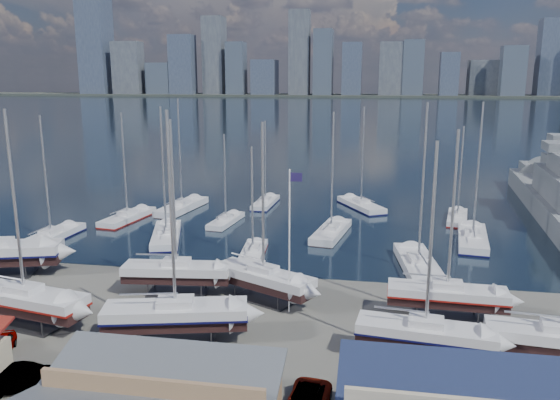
# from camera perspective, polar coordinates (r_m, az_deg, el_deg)

# --- Properties ---
(ground) EXTENTS (1400.00, 1400.00, 0.00)m
(ground) POSITION_cam_1_polar(r_m,az_deg,el_deg) (44.57, -4.96, -12.24)
(ground) COLOR #605E59
(ground) RESTS_ON ground
(water) EXTENTS (1400.00, 600.00, 0.40)m
(water) POSITION_cam_1_polar(r_m,az_deg,el_deg) (349.76, 8.13, 9.31)
(water) COLOR #172636
(water) RESTS_ON ground
(far_shore) EXTENTS (1400.00, 80.00, 2.20)m
(far_shore) POSITION_cam_1_polar(r_m,az_deg,el_deg) (609.44, 8.93, 10.72)
(far_shore) COLOR #2D332D
(far_shore) RESTS_ON ground
(skyline) EXTENTS (639.14, 43.80, 107.69)m
(skyline) POSITION_cam_1_polar(r_m,az_deg,el_deg) (603.48, 8.28, 14.33)
(skyline) COLOR #475166
(skyline) RESTS_ON far_shore
(sailboat_cradle_1) EXTENTS (10.65, 4.77, 16.59)m
(sailboat_cradle_1) POSITION_cam_1_polar(r_m,az_deg,el_deg) (46.73, -25.09, -9.44)
(sailboat_cradle_1) COLOR #2D2D33
(sailboat_cradle_1) RESTS_ON ground
(sailboat_cradle_2) EXTENTS (9.63, 3.66, 15.39)m
(sailboat_cradle_2) POSITION_cam_1_polar(r_m,az_deg,el_deg) (49.33, -10.74, -7.36)
(sailboat_cradle_2) COLOR #2D2D33
(sailboat_cradle_2) RESTS_ON ground
(sailboat_cradle_3) EXTENTS (10.73, 5.23, 16.66)m
(sailboat_cradle_3) POSITION_cam_1_polar(r_m,az_deg,el_deg) (40.71, -10.83, -11.67)
(sailboat_cradle_3) COLOR #2D2D33
(sailboat_cradle_3) RESTS_ON ground
(sailboat_cradle_4) EXTENTS (9.50, 6.55, 15.29)m
(sailboat_cradle_4) POSITION_cam_1_polar(r_m,az_deg,el_deg) (47.00, -1.74, -8.16)
(sailboat_cradle_4) COLOR #2D2D33
(sailboat_cradle_4) RESTS_ON ground
(sailboat_cradle_5) EXTENTS (9.41, 3.60, 14.92)m
(sailboat_cradle_5) POSITION_cam_1_polar(r_m,az_deg,el_deg) (38.71, 14.94, -13.36)
(sailboat_cradle_5) COLOR #2D2D33
(sailboat_cradle_5) RESTS_ON ground
(sailboat_cradle_6) EXTENTS (9.34, 2.95, 15.03)m
(sailboat_cradle_6) POSITION_cam_1_polar(r_m,az_deg,el_deg) (45.50, 17.06, -9.48)
(sailboat_cradle_6) COLOR #2D2D33
(sailboat_cradle_6) RESTS_ON ground
(sailboat_cradle_7) EXTENTS (9.37, 3.48, 15.02)m
(sailboat_cradle_7) POSITION_cam_1_polar(r_m,az_deg,el_deg) (41.05, 27.14, -12.81)
(sailboat_cradle_7) COLOR #2D2D33
(sailboat_cradle_7) RESTS_ON ground
(sailboat_moored_0) EXTENTS (3.42, 10.41, 15.35)m
(sailboat_moored_0) POSITION_cam_1_polar(r_m,az_deg,el_deg) (69.93, -22.78, -3.68)
(sailboat_moored_0) COLOR black
(sailboat_moored_0) RESTS_ON water
(sailboat_moored_1) EXTENTS (4.26, 10.39, 15.08)m
(sailboat_moored_1) POSITION_cam_1_polar(r_m,az_deg,el_deg) (76.16, -15.63, -1.88)
(sailboat_moored_1) COLOR black
(sailboat_moored_1) RESTS_ON water
(sailboat_moored_2) EXTENTS (4.77, 11.43, 16.74)m
(sailboat_moored_2) POSITION_cam_1_polar(r_m,az_deg,el_deg) (80.31, -10.20, -0.86)
(sailboat_moored_2) COLOR black
(sailboat_moored_2) RESTS_ON water
(sailboat_moored_3) EXTENTS (6.27, 11.38, 16.39)m
(sailboat_moored_3) POSITION_cam_1_polar(r_m,az_deg,el_deg) (66.20, -11.78, -3.83)
(sailboat_moored_3) COLOR black
(sailboat_moored_3) RESTS_ON water
(sailboat_moored_4) EXTENTS (3.25, 8.40, 12.36)m
(sailboat_moored_4) POSITION_cam_1_polar(r_m,az_deg,el_deg) (72.15, -5.67, -2.25)
(sailboat_moored_4) COLOR black
(sailboat_moored_4) RESTS_ON water
(sailboat_moored_5) EXTENTS (2.93, 9.00, 13.28)m
(sailboat_moored_5) POSITION_cam_1_polar(r_m,az_deg,el_deg) (82.18, -1.52, -0.37)
(sailboat_moored_5) COLOR black
(sailboat_moored_5) RESTS_ON water
(sailboat_moored_6) EXTENTS (2.97, 8.46, 12.41)m
(sailboat_moored_6) POSITION_cam_1_polar(r_m,az_deg,el_deg) (58.86, -2.85, -5.64)
(sailboat_moored_6) COLOR black
(sailboat_moored_6) RESTS_ON water
(sailboat_moored_7) EXTENTS (4.52, 10.69, 15.65)m
(sailboat_moored_7) POSITION_cam_1_polar(r_m,az_deg,el_deg) (66.66, 5.37, -3.48)
(sailboat_moored_7) COLOR black
(sailboat_moored_7) RESTS_ON water
(sailboat_moored_8) EXTENTS (7.62, 10.46, 15.50)m
(sailboat_moored_8) POSITION_cam_1_polar(r_m,az_deg,el_deg) (81.22, 8.45, -0.66)
(sailboat_moored_8) COLOR black
(sailboat_moored_8) RESTS_ON water
(sailboat_moored_9) EXTENTS (4.56, 11.78, 17.33)m
(sailboat_moored_9) POSITION_cam_1_polar(r_m,az_deg,el_deg) (56.51, 14.23, -6.79)
(sailboat_moored_9) COLOR black
(sailboat_moored_9) RESTS_ON water
(sailboat_moored_10) EXTENTS (4.65, 11.67, 16.97)m
(sailboat_moored_10) POSITION_cam_1_polar(r_m,az_deg,el_deg) (67.40, 19.46, -4.00)
(sailboat_moored_10) COLOR black
(sailboat_moored_10) RESTS_ON water
(sailboat_moored_11) EXTENTS (3.89, 9.17, 13.29)m
(sailboat_moored_11) POSITION_cam_1_polar(r_m,az_deg,el_deg) (77.16, 18.03, -1.85)
(sailboat_moored_11) COLOR black
(sailboat_moored_11) RESTS_ON water
(car_b) EXTENTS (4.92, 3.39, 1.54)m
(car_b) POSITION_cam_1_polar(r_m,az_deg,el_deg) (38.39, -25.11, -16.50)
(car_b) COLOR gray
(car_b) RESTS_ON ground
(car_d) EXTENTS (4.34, 5.96, 1.60)m
(car_d) POSITION_cam_1_polar(r_m,az_deg,el_deg) (34.04, 13.05, -19.42)
(car_d) COLOR gray
(car_d) RESTS_ON ground
(flagpole) EXTENTS (1.04, 0.12, 11.81)m
(flagpole) POSITION_cam_1_polar(r_m,az_deg,el_deg) (43.32, 1.10, -3.36)
(flagpole) COLOR white
(flagpole) RESTS_ON ground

